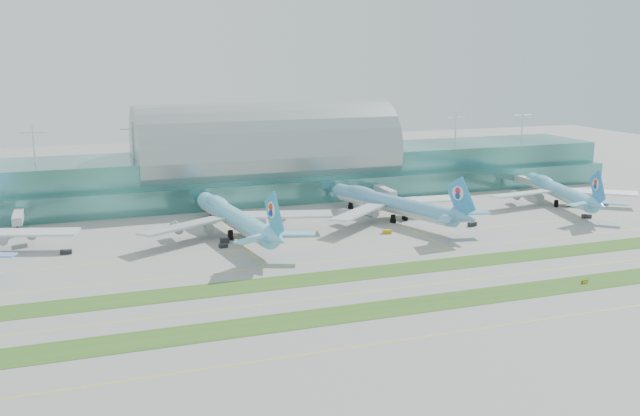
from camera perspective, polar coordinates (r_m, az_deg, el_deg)
name	(u,v)px	position (r m, az deg, el deg)	size (l,w,h in m)	color
ground	(381,274)	(217.38, 4.89, -5.26)	(700.00, 700.00, 0.00)	gray
terminal	(267,165)	(332.63, -4.28, 3.46)	(340.00, 69.10, 36.00)	#3D7A75
grass_strip_near	(424,304)	(193.64, 8.34, -7.59)	(420.00, 12.00, 0.08)	#2D591E
grass_strip_far	(378,272)	(219.10, 4.68, -5.10)	(420.00, 12.00, 0.08)	#2D591E
taxiline_a	(463,331)	(177.46, 11.39, -9.62)	(420.00, 0.35, 0.01)	yellow
taxiline_b	(401,288)	(205.38, 6.51, -6.37)	(420.00, 0.35, 0.01)	yellow
taxiline_c	(358,258)	(233.13, 3.06, -4.01)	(420.00, 0.35, 0.01)	yellow
taxiline_d	(334,241)	(252.80, 1.14, -2.68)	(420.00, 0.35, 0.01)	yellow
airliner_b	(234,216)	(260.91, -6.88, -0.68)	(73.41, 83.90, 23.10)	#6BC5EC
airliner_c	(391,203)	(285.33, 5.72, 0.44)	(68.16, 79.14, 22.39)	#5C9ECA
airliner_d	(559,190)	(328.82, 18.60, 1.35)	(64.72, 74.65, 20.79)	#64B5DD
gse_b	(66,252)	(251.54, -19.65, -3.33)	(3.66, 1.75, 1.44)	black
gse_c	(223,246)	(246.83, -7.75, -3.02)	(2.77, 1.79, 1.28)	black
gse_d	(225,241)	(252.53, -7.64, -2.61)	(3.32, 1.71, 1.70)	black
gse_e	(387,232)	(264.78, 5.38, -1.89)	(3.32, 1.60, 1.33)	#C1920B
gse_f	(472,224)	(280.56, 12.08, -1.27)	(3.39, 1.87, 1.58)	black
gse_g	(587,216)	(307.06, 20.55, -0.62)	(3.74, 1.75, 1.52)	black
gse_h	(604,203)	(336.33, 21.77, 0.35)	(3.65, 1.90, 1.32)	black
taxiway_sign_east	(585,282)	(221.33, 20.42, -5.57)	(2.34, 0.52, 0.98)	black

